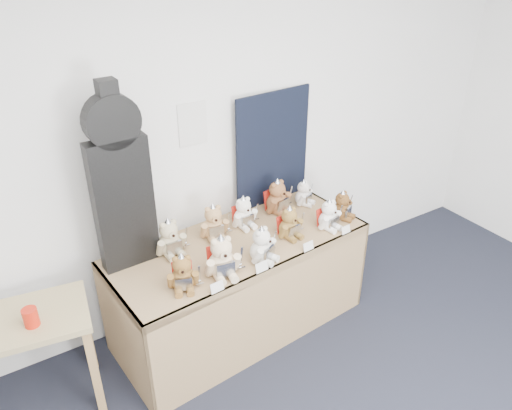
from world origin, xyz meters
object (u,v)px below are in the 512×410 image
red_cup (31,317)px  teddy_back_centre_left (214,223)px  side_table (16,338)px  teddy_back_left (170,239)px  teddy_front_left (222,258)px  teddy_back_end (304,194)px  teddy_back_right (278,198)px  teddy_back_centre_right (244,213)px  guitar_case (120,181)px  teddy_front_far_right (329,216)px  teddy_front_end (342,206)px  display_table (245,266)px  teddy_front_centre (262,246)px  teddy_front_far_left (183,274)px  teddy_front_right (290,224)px

red_cup → teddy_back_centre_left: teddy_back_centre_left is taller
side_table → red_cup: 0.23m
teddy_back_left → teddy_front_left: bearing=-68.1°
teddy_back_end → red_cup: bearing=158.9°
teddy_front_left → teddy_back_centre_left: (0.16, 0.42, -0.01)m
side_table → teddy_back_right: bearing=13.4°
teddy_back_centre_right → teddy_back_right: teddy_back_right is taller
guitar_case → teddy_back_left: guitar_case is taller
teddy_front_far_right → teddy_back_end: bearing=71.2°
side_table → teddy_front_end: 2.32m
teddy_front_far_right → teddy_back_left: size_ratio=0.88×
display_table → side_table: (-1.49, 0.13, -0.01)m
teddy_front_centre → teddy_back_centre_left: teddy_back_centre_left is taller
teddy_front_left → teddy_front_end: teddy_front_left is taller
teddy_front_far_left → teddy_front_right: (0.88, 0.13, -0.00)m
teddy_back_centre_right → teddy_back_right: bearing=5.9°
guitar_case → teddy_front_end: 1.63m
teddy_front_centre → display_table: bearing=71.1°
teddy_front_centre → teddy_back_centre_left: (-0.14, 0.41, 0.00)m
side_table → teddy_back_left: 1.07m
guitar_case → teddy_back_end: size_ratio=5.33×
guitar_case → teddy_front_far_right: bearing=-17.3°
guitar_case → teddy_front_far_right: guitar_case is taller
teddy_front_left → red_cup: bearing=177.7°
teddy_front_centre → teddy_front_end: 0.81m
side_table → display_table: bearing=3.8°
teddy_back_left → teddy_back_right: bearing=2.7°
teddy_back_centre_right → teddy_front_end: bearing=-25.2°
teddy_back_left → teddy_back_centre_right: bearing=1.5°
guitar_case → teddy_back_left: (0.25, -0.05, -0.47)m
teddy_back_centre_left → teddy_back_right: size_ratio=0.96×
red_cup → teddy_front_far_right: 2.03m
display_table → teddy_front_end: bearing=-8.2°
side_table → teddy_front_far_right: (2.13, -0.23, 0.28)m
teddy_front_left → teddy_back_centre_right: size_ratio=1.21×
display_table → teddy_back_centre_left: teddy_back_centre_left is taller
teddy_front_centre → teddy_front_far_right: (0.62, 0.08, -0.01)m
red_cup → teddy_back_left: teddy_back_left is taller
side_table → teddy_back_centre_right: size_ratio=3.50×
teddy_back_left → teddy_back_centre_left: 0.34m
teddy_front_centre → teddy_back_centre_right: (0.12, 0.43, -0.01)m
red_cup → teddy_back_end: (2.08, 0.25, 0.09)m
teddy_front_far_right → teddy_back_right: teddy_back_right is taller
teddy_back_centre_right → teddy_back_left: bearing=-177.5°
guitar_case → teddy_back_left: 0.54m
red_cup → teddy_back_left: bearing=10.2°
teddy_front_centre → teddy_back_end: teddy_front_centre is taller
red_cup → teddy_front_left: size_ratio=0.36×
teddy_back_centre_right → side_table: bearing=-177.9°
red_cup → teddy_back_centre_left: 1.28m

